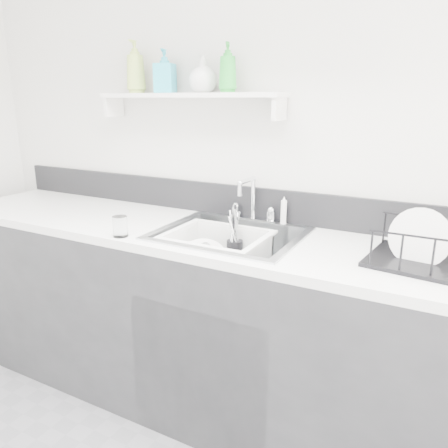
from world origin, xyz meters
The scene contains 19 objects.
room_shell centered at (0.00, 0.39, 1.68)m, with size 3.50×3.00×2.60m.
counter_run centered at (0.00, 1.19, 0.46)m, with size 3.20×0.62×0.92m.
backsplash centered at (0.00, 1.49, 1.00)m, with size 3.20×0.02×0.16m, color black.
sink centered at (0.00, 1.19, 0.83)m, with size 0.64×0.52×0.20m, color silver, non-canonical shape.
faucet centered at (0.00, 1.44, 0.98)m, with size 0.26×0.18×0.23m.
side_sprayer centered at (0.16, 1.44, 0.99)m, with size 0.03×0.03×0.14m, color white.
wall_shelf centered at (-0.35, 1.42, 1.51)m, with size 1.00×0.16×0.12m.
wash_tub centered at (-0.05, 1.16, 0.84)m, with size 0.44×0.36×0.17m, color white, non-canonical shape.
plate_stack centered at (-0.11, 1.16, 0.79)m, with size 0.24×0.23×0.09m.
utensil_cup centered at (-0.02, 1.28, 0.82)m, with size 0.08×0.08×0.26m.
ladle centered at (-0.08, 1.18, 0.80)m, with size 0.26×0.09×0.07m, color silver, non-canonical shape.
tumbler_in_tub centered at (0.12, 1.19, 0.82)m, with size 0.07×0.07×0.10m, color white.
tumbler_counter centered at (-0.41, 0.94, 0.97)m, with size 0.07×0.07×0.09m, color white.
dish_rack centered at (0.83, 1.20, 1.00)m, with size 0.44×0.33×0.15m, color black, non-canonical shape.
bowl_small centered at (0.08, 1.12, 0.78)m, with size 0.10×0.10×0.03m, color white.
soap_bottle_a centered at (-0.66, 1.42, 1.66)m, with size 0.10×0.10×0.26m, color #B0CB59.
soap_bottle_b centered at (-0.47, 1.40, 1.63)m, with size 0.09×0.09×0.21m, color #24A4BD.
soap_bottle_c centered at (-0.27, 1.42, 1.62)m, with size 0.13×0.13×0.17m, color silver.
soap_bottle_d centered at (-0.12, 1.40, 1.64)m, with size 0.08×0.08×0.22m, color green.
Camera 1 is at (0.86, -0.47, 1.50)m, focal length 35.00 mm.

